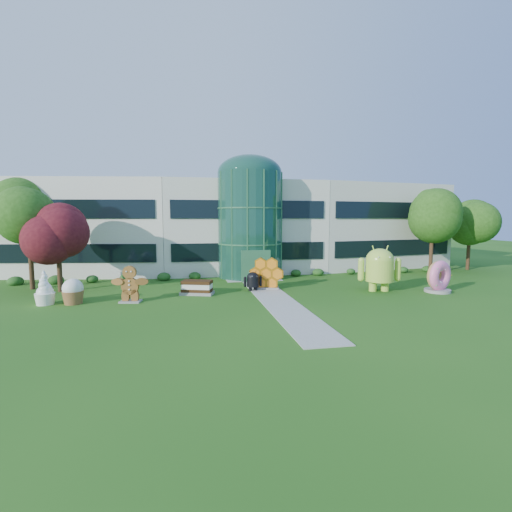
{
  "coord_description": "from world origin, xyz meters",
  "views": [
    {
      "loc": [
        -6.15,
        -22.71,
        5.67
      ],
      "look_at": [
        -0.57,
        6.0,
        2.6
      ],
      "focal_mm": 26.0,
      "sensor_mm": 36.0,
      "label": 1
    }
  ],
  "objects": [
    {
      "name": "trees_backdrop",
      "position": [
        0.0,
        13.0,
        4.2
      ],
      "size": [
        52.0,
        8.0,
        8.4
      ],
      "primitive_type": null,
      "color": "#204912",
      "rests_on": "ground"
    },
    {
      "name": "android_green",
      "position": [
        8.52,
        3.08,
        1.94
      ],
      "size": [
        3.79,
        2.88,
        3.88
      ],
      "primitive_type": null,
      "rotation": [
        0.0,
        0.0,
        -0.19
      ],
      "color": "#B0D945",
      "rests_on": "ground"
    },
    {
      "name": "building",
      "position": [
        0.0,
        18.0,
        4.65
      ],
      "size": [
        46.0,
        15.0,
        9.3
      ],
      "primitive_type": null,
      "color": "beige",
      "rests_on": "ground"
    },
    {
      "name": "cupcake",
      "position": [
        -13.38,
        3.03,
        0.84
      ],
      "size": [
        1.8,
        1.8,
        1.69
      ],
      "primitive_type": null,
      "rotation": [
        0.0,
        0.0,
        -0.34
      ],
      "color": "white",
      "rests_on": "ground"
    },
    {
      "name": "ice_cream_sandwich",
      "position": [
        -5.29,
        4.48,
        0.53
      ],
      "size": [
        2.62,
        1.87,
        1.06
      ],
      "primitive_type": null,
      "rotation": [
        0.0,
        0.0,
        -0.32
      ],
      "color": "black",
      "rests_on": "ground"
    },
    {
      "name": "froyo",
      "position": [
        -15.12,
        3.17,
        1.14
      ],
      "size": [
        1.35,
        1.35,
        2.28
      ],
      "primitive_type": null,
      "rotation": [
        0.0,
        0.0,
        -0.02
      ],
      "color": "white",
      "rests_on": "ground"
    },
    {
      "name": "android_black",
      "position": [
        -1.01,
        5.0,
        0.86
      ],
      "size": [
        1.63,
        1.19,
        1.72
      ],
      "primitive_type": null,
      "rotation": [
        0.0,
        0.0,
        0.12
      ],
      "color": "black",
      "rests_on": "ground"
    },
    {
      "name": "honeycomb",
      "position": [
        0.17,
        5.52,
        1.13
      ],
      "size": [
        3.04,
        1.7,
        2.26
      ],
      "primitive_type": null,
      "rotation": [
        0.0,
        0.0,
        -0.25
      ],
      "color": "orange",
      "rests_on": "ground"
    },
    {
      "name": "gingerbread",
      "position": [
        -9.76,
        2.82,
        1.24
      ],
      "size": [
        2.83,
        1.49,
        2.49
      ],
      "primitive_type": null,
      "rotation": [
        0.0,
        0.0,
        -0.17
      ],
      "color": "brown",
      "rests_on": "ground"
    },
    {
      "name": "ground",
      "position": [
        0.0,
        0.0,
        0.0
      ],
      "size": [
        140.0,
        140.0,
        0.0
      ],
      "primitive_type": "plane",
      "color": "#215114",
      "rests_on": "ground"
    },
    {
      "name": "atrium",
      "position": [
        0.0,
        12.0,
        4.9
      ],
      "size": [
        6.0,
        6.0,
        9.8
      ],
      "primitive_type": "cylinder",
      "color": "#194738",
      "rests_on": "ground"
    },
    {
      "name": "walkway",
      "position": [
        0.0,
        2.0,
        0.02
      ],
      "size": [
        2.4,
        20.0,
        0.04
      ],
      "primitive_type": "cube",
      "color": "#9E9E93",
      "rests_on": "ground"
    },
    {
      "name": "donut",
      "position": [
        12.7,
        1.86,
        1.23
      ],
      "size": [
        2.61,
        1.87,
        2.46
      ],
      "primitive_type": null,
      "rotation": [
        0.0,
        0.0,
        0.35
      ],
      "color": "pink",
      "rests_on": "ground"
    },
    {
      "name": "tree_red",
      "position": [
        -15.5,
        7.5,
        3.0
      ],
      "size": [
        4.0,
        4.0,
        6.0
      ],
      "primitive_type": null,
      "color": "#3F0C14",
      "rests_on": "ground"
    }
  ]
}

